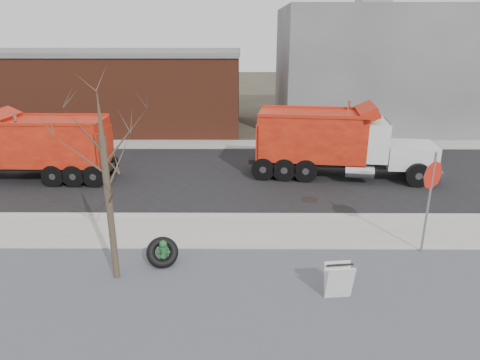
{
  "coord_description": "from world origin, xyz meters",
  "views": [
    {
      "loc": [
        0.28,
        -12.88,
        6.48
      ],
      "look_at": [
        0.19,
        1.63,
        1.4
      ],
      "focal_mm": 32.0,
      "sensor_mm": 36.0,
      "label": 1
    }
  ],
  "objects_px": {
    "fire_hydrant": "(164,254)",
    "dump_truck_red_a": "(334,140)",
    "stop_sign": "(431,187)",
    "truck_tire": "(162,252)",
    "sandwich_board": "(339,281)",
    "dump_truck_red_b": "(36,146)"
  },
  "relations": [
    {
      "from": "stop_sign",
      "to": "dump_truck_red_a",
      "type": "distance_m",
      "value": 7.45
    },
    {
      "from": "dump_truck_red_a",
      "to": "dump_truck_red_b",
      "type": "bearing_deg",
      "value": -170.16
    },
    {
      "from": "fire_hydrant",
      "to": "dump_truck_red_b",
      "type": "xyz_separation_m",
      "value": [
        -6.99,
        7.54,
        1.26
      ]
    },
    {
      "from": "dump_truck_red_b",
      "to": "fire_hydrant",
      "type": "bearing_deg",
      "value": 134.09
    },
    {
      "from": "fire_hydrant",
      "to": "truck_tire",
      "type": "distance_m",
      "value": 0.06
    },
    {
      "from": "stop_sign",
      "to": "dump_truck_red_a",
      "type": "bearing_deg",
      "value": 89.76
    },
    {
      "from": "truck_tire",
      "to": "dump_truck_red_a",
      "type": "distance_m",
      "value": 10.5
    },
    {
      "from": "stop_sign",
      "to": "sandwich_board",
      "type": "height_order",
      "value": "stop_sign"
    },
    {
      "from": "dump_truck_red_a",
      "to": "sandwich_board",
      "type": "bearing_deg",
      "value": -92.85
    },
    {
      "from": "truck_tire",
      "to": "dump_truck_red_a",
      "type": "height_order",
      "value": "dump_truck_red_a"
    },
    {
      "from": "dump_truck_red_a",
      "to": "dump_truck_red_b",
      "type": "xyz_separation_m",
      "value": [
        -13.48,
        -0.56,
        -0.12
      ]
    },
    {
      "from": "fire_hydrant",
      "to": "dump_truck_red_a",
      "type": "bearing_deg",
      "value": 48.93
    },
    {
      "from": "fire_hydrant",
      "to": "stop_sign",
      "type": "bearing_deg",
      "value": 3.36
    },
    {
      "from": "stop_sign",
      "to": "truck_tire",
      "type": "bearing_deg",
      "value": 175.36
    },
    {
      "from": "truck_tire",
      "to": "dump_truck_red_b",
      "type": "bearing_deg",
      "value": 132.62
    },
    {
      "from": "fire_hydrant",
      "to": "dump_truck_red_a",
      "type": "distance_m",
      "value": 10.47
    },
    {
      "from": "stop_sign",
      "to": "sandwich_board",
      "type": "relative_size",
      "value": 3.36
    },
    {
      "from": "sandwich_board",
      "to": "truck_tire",
      "type": "bearing_deg",
      "value": 154.74
    },
    {
      "from": "dump_truck_red_a",
      "to": "stop_sign",
      "type": "bearing_deg",
      "value": -72.3
    },
    {
      "from": "stop_sign",
      "to": "dump_truck_red_a",
      "type": "relative_size",
      "value": 0.38
    },
    {
      "from": "fire_hydrant",
      "to": "dump_truck_red_a",
      "type": "relative_size",
      "value": 0.09
    },
    {
      "from": "stop_sign",
      "to": "sandwich_board",
      "type": "distance_m",
      "value": 4.26
    }
  ]
}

